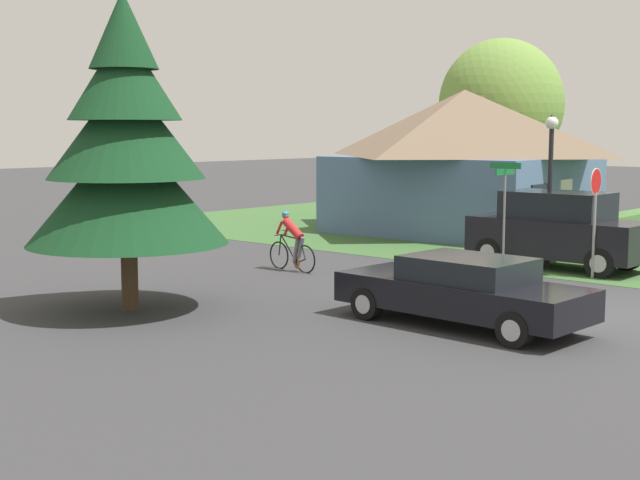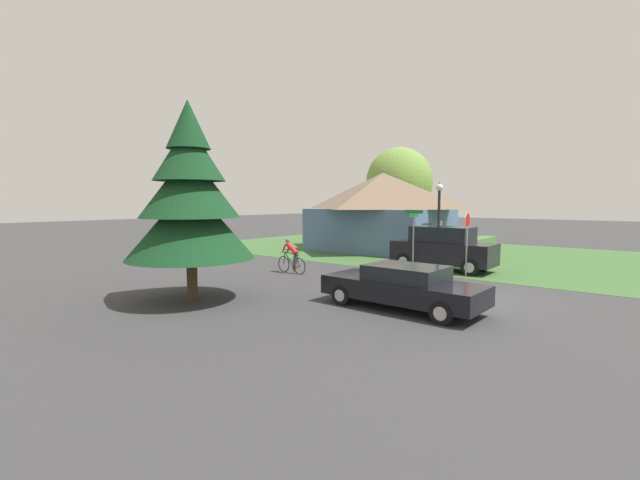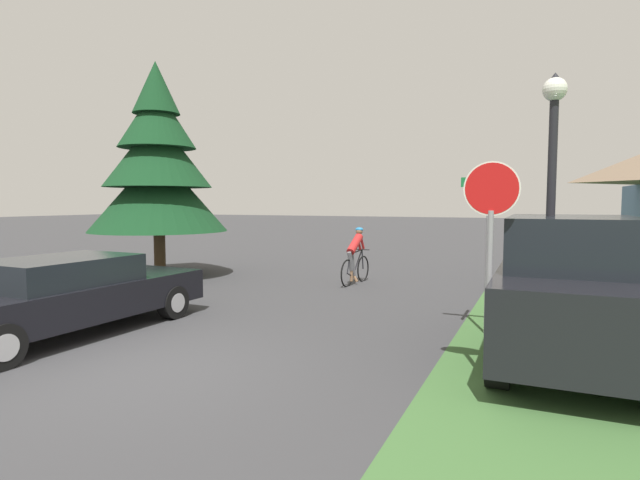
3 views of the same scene
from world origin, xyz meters
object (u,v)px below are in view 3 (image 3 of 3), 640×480
object	(u,v)px
stop_sign	(491,230)
street_name_sign	(488,220)
cyclist	(355,257)
sedan_left_lane	(66,295)
conifer_tall_near	(158,166)
street_lamp	(552,168)
parked_suv_right	(570,289)

from	to	relation	value
stop_sign	street_name_sign	size ratio (longest dim) A/B	0.97
cyclist	stop_sign	world-z (taller)	stop_sign
sedan_left_lane	conifer_tall_near	distance (m)	7.16
cyclist	street_name_sign	distance (m)	5.62
street_lamp	conifer_tall_near	size ratio (longest dim) A/B	0.64
street_lamp	sedan_left_lane	bearing A→B (deg)	-164.17
parked_suv_right	stop_sign	world-z (taller)	stop_sign
conifer_tall_near	street_name_sign	bearing A→B (deg)	-17.06
stop_sign	conifer_tall_near	xyz separation A→B (m)	(-9.90, 5.31, 1.39)
cyclist	street_lamp	bearing A→B (deg)	-130.55
sedan_left_lane	conifer_tall_near	size ratio (longest dim) A/B	0.76
sedan_left_lane	parked_suv_right	bearing A→B (deg)	-73.64
street_name_sign	stop_sign	bearing A→B (deg)	-83.88
parked_suv_right	street_lamp	bearing A→B (deg)	66.76
cyclist	parked_suv_right	bearing A→B (deg)	-129.58
parked_suv_right	street_lamp	xyz separation A→B (m)	(-0.28, 0.12, 1.70)
cyclist	conifer_tall_near	xyz separation A→B (m)	(-5.86, -1.03, 2.54)
parked_suv_right	street_name_sign	bearing A→B (deg)	52.71
parked_suv_right	conifer_tall_near	distance (m)	11.74
sedan_left_lane	street_lamp	size ratio (longest dim) A/B	1.20
parked_suv_right	street_name_sign	size ratio (longest dim) A/B	1.64
street_name_sign	conifer_tall_near	xyz separation A→B (m)	(-9.64, 2.96, 1.35)
parked_suv_right	conifer_tall_near	xyz separation A→B (m)	(-10.85, 3.87, 2.28)
parked_suv_right	street_name_sign	world-z (taller)	street_name_sign
cyclist	street_name_sign	world-z (taller)	street_name_sign
cyclist	stop_sign	xyz separation A→B (m)	(4.04, -6.34, 1.14)
stop_sign	street_name_sign	xyz separation A→B (m)	(-0.25, 2.35, 0.04)
cyclist	street_name_sign	size ratio (longest dim) A/B	0.63
parked_suv_right	street_lamp	size ratio (longest dim) A/B	1.13
street_lamp	street_name_sign	xyz separation A→B (m)	(-0.92, 0.79, -0.78)
stop_sign	street_name_sign	bearing A→B (deg)	-86.91
street_name_sign	sedan_left_lane	bearing A→B (deg)	-155.89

